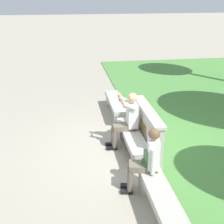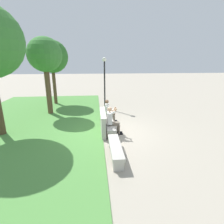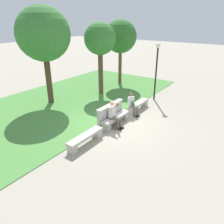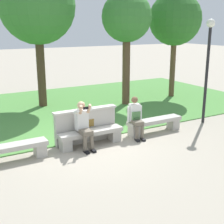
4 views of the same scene
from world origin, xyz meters
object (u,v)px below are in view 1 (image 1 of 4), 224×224
object	(u,v)px
bench_main	(116,105)
bench_mid	(162,204)
person_distant	(147,159)
person_photographer	(127,118)
bench_near	(132,140)
backpack	(150,161)

from	to	relation	value
bench_main	bench_mid	distance (m)	4.55
bench_mid	person_distant	size ratio (longest dim) A/B	1.52
person_photographer	bench_main	bearing A→B (deg)	177.79
bench_main	bench_mid	size ratio (longest dim) A/B	1.00
bench_near	person_photographer	xyz separation A→B (m)	(-0.26, -0.08, 0.44)
bench_main	backpack	world-z (taller)	backpack
person_photographer	person_distant	size ratio (longest dim) A/B	1.05
bench_near	bench_main	bearing A→B (deg)	180.00
bench_mid	person_photographer	size ratio (longest dim) A/B	1.45
bench_main	person_photographer	size ratio (longest dim) A/B	1.45
bench_main	bench_near	distance (m)	2.27
bench_main	person_photographer	bearing A→B (deg)	-2.21
bench_main	person_photographer	world-z (taller)	person_photographer
bench_main	bench_mid	bearing A→B (deg)	0.00
bench_mid	backpack	bearing A→B (deg)	-179.17
bench_near	person_distant	xyz separation A→B (m)	(1.49, -0.07, 0.37)
person_distant	backpack	bearing A→B (deg)	73.55
bench_main	backpack	distance (m)	3.80
person_distant	backpack	world-z (taller)	person_distant
bench_mid	person_distant	xyz separation A→B (m)	(-0.78, -0.07, 0.37)
person_distant	bench_main	bearing A→B (deg)	179.01
person_photographer	backpack	xyz separation A→B (m)	(1.77, 0.07, -0.11)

